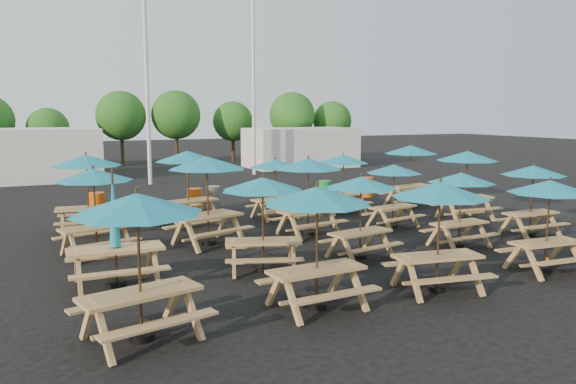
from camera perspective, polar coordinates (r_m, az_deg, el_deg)
name	(u,v)px	position (r m, az deg, el deg)	size (l,w,h in m)	color
ground	(309,234)	(17.05, 2.12, -4.31)	(120.00, 120.00, 0.00)	black
picnic_unit_0	(137,213)	(9.15, -15.06, -2.06)	(2.55, 2.55, 2.44)	#A77B4A
picnic_unit_1	(115,239)	(12.38, -17.16, -4.56)	(2.00, 1.75, 2.51)	#A77B4A
picnic_unit_2	(94,180)	(15.05, -19.14, 1.15)	(2.42, 2.42, 2.28)	#A77B4A
picnic_unit_3	(86,165)	(17.92, -19.80, 2.58)	(2.33, 2.33, 2.43)	#A77B4A
picnic_unit_4	(317,203)	(10.32, 2.99, -1.11)	(2.19, 2.19, 2.35)	#A77B4A
picnic_unit_5	(263,190)	(12.80, -2.59, 0.22)	(2.45, 2.45, 2.22)	#A77B4A
picnic_unit_6	(207,168)	(15.54, -8.21, 2.40)	(2.72, 2.72, 2.49)	#A77B4A
picnic_unit_7	(188,161)	(18.43, -10.17, 3.15)	(2.67, 2.67, 2.45)	#A77B4A
picnic_unit_8	(440,197)	(11.76, 15.18, -0.46)	(2.27, 2.27, 2.30)	#A77B4A
picnic_unit_9	(361,188)	(14.06, 7.44, 0.45)	(2.12, 2.12, 2.10)	#A77B4A
picnic_unit_10	(308,169)	(16.64, 2.07, 2.40)	(2.34, 2.34, 2.34)	#A77B4A
picnic_unit_11	(275,167)	(19.34, -1.32, 2.55)	(2.07, 2.07, 2.08)	#A77B4A
picnic_unit_12	(550,192)	(14.08, 25.05, -0.03)	(1.98, 1.98, 2.16)	#A77B4A
picnic_unit_13	(461,182)	(15.87, 17.20, 0.93)	(1.91, 1.91, 2.07)	#A77B4A
picnic_unit_14	(394,173)	(18.15, 10.71, 1.93)	(2.08, 2.08, 2.04)	#A77B4A
picnic_unit_15	(343,163)	(20.53, 5.65, 2.99)	(1.88, 1.88, 2.14)	#A77B4A
picnic_unit_17	(533,175)	(18.10, 23.65, 1.62)	(1.88, 1.88, 2.13)	#A77B4A
picnic_unit_18	(467,160)	(19.99, 17.74, 3.10)	(2.24, 2.24, 2.38)	#A77B4A
picnic_unit_19	(411,153)	(22.43, 12.38, 3.86)	(2.41, 2.41, 2.41)	#A77B4A
waste_bin_0	(97,205)	(20.87, -18.81, -1.24)	(0.54, 0.54, 0.86)	#C64C0B
waste_bin_1	(195,200)	(21.10, -9.47, -0.81)	(0.54, 0.54, 0.86)	#C64C0B
waste_bin_2	(213,197)	(21.63, -7.58, -0.55)	(0.54, 0.54, 0.86)	gray
waste_bin_3	(325,191)	(23.23, 3.78, 0.10)	(0.54, 0.54, 0.86)	#188531
waste_bin_4	(367,187)	(24.63, 8.06, 0.50)	(0.54, 0.54, 0.86)	#C64C0B
mast_0	(146,65)	(29.46, -14.21, 12.43)	(0.20, 0.20, 12.00)	silver
mast_1	(253,71)	(33.19, -3.53, 12.15)	(0.20, 0.20, 12.00)	silver
event_tent_0	(20,155)	(32.92, -25.57, 3.39)	(8.00, 4.00, 2.80)	silver
event_tent_1	(300,148)	(37.75, 1.26, 4.54)	(7.00, 4.00, 2.60)	silver
tree_2	(48,129)	(38.52, -23.20, 5.93)	(2.59, 2.59, 3.93)	#382314
tree_3	(121,116)	(39.98, -16.61, 7.43)	(3.36, 3.36, 5.09)	#382314
tree_4	(176,115)	(40.22, -11.32, 7.68)	(3.41, 3.41, 5.17)	#382314
tree_5	(233,121)	(41.85, -5.63, 7.15)	(2.94, 2.94, 4.45)	#382314
tree_6	(292,115)	(41.72, 0.43, 7.81)	(3.38, 3.38, 5.13)	#382314
tree_7	(332,121)	(43.30, 4.51, 7.22)	(2.95, 2.95, 4.48)	#382314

